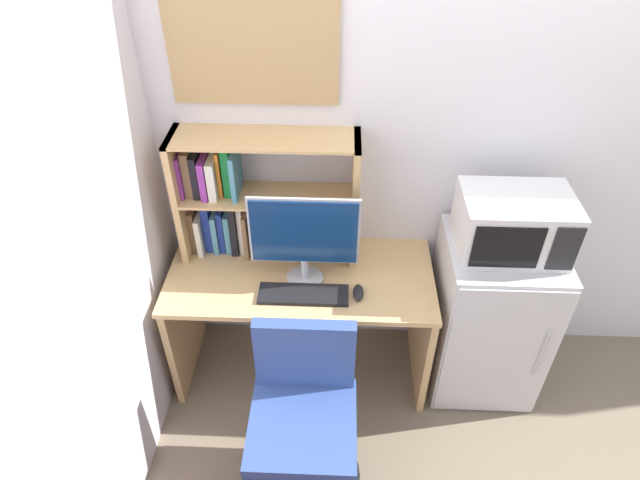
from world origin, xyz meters
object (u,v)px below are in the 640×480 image
(computer_mouse, at_px, (358,292))
(monitor, at_px, (304,236))
(mini_fridge, at_px, (488,316))
(keyboard, at_px, (303,294))
(microwave, at_px, (513,224))
(desk_chair, at_px, (304,424))
(wall_corkboard, at_px, (253,50))
(hutch_bookshelf, at_px, (240,197))

(computer_mouse, bearing_deg, monitor, 158.84)
(monitor, bearing_deg, mini_fridge, 2.34)
(monitor, height_order, keyboard, monitor)
(monitor, bearing_deg, microwave, 2.52)
(keyboard, bearing_deg, monitor, 89.86)
(monitor, xyz_separation_m, mini_fridge, (0.96, 0.04, -0.54))
(monitor, bearing_deg, desk_chair, -87.52)
(microwave, height_order, wall_corkboard, wall_corkboard)
(hutch_bookshelf, height_order, microwave, hutch_bookshelf)
(hutch_bookshelf, height_order, mini_fridge, hutch_bookshelf)
(computer_mouse, distance_m, wall_corkboard, 1.20)
(computer_mouse, distance_m, desk_chair, 0.66)
(hutch_bookshelf, height_order, wall_corkboard, wall_corkboard)
(microwave, relative_size, wall_corkboard, 0.67)
(hutch_bookshelf, height_order, keyboard, hutch_bookshelf)
(wall_corkboard, bearing_deg, hutch_bookshelf, -136.80)
(computer_mouse, bearing_deg, keyboard, -176.55)
(keyboard, bearing_deg, desk_chair, -86.87)
(desk_chair, bearing_deg, monitor, 92.48)
(desk_chair, bearing_deg, computer_mouse, 63.80)
(desk_chair, distance_m, wall_corkboard, 1.68)
(monitor, height_order, computer_mouse, monitor)
(hutch_bookshelf, xyz_separation_m, keyboard, (0.33, -0.35, -0.32))
(keyboard, height_order, computer_mouse, computer_mouse)
(hutch_bookshelf, bearing_deg, mini_fridge, -8.48)
(keyboard, bearing_deg, microwave, 9.43)
(wall_corkboard, bearing_deg, keyboard, -63.12)
(hutch_bookshelf, bearing_deg, desk_chair, -66.22)
(computer_mouse, bearing_deg, mini_fridge, 11.40)
(computer_mouse, height_order, desk_chair, desk_chair)
(keyboard, height_order, desk_chair, desk_chair)
(keyboard, distance_m, mini_fridge, 1.01)
(microwave, relative_size, desk_chair, 0.57)
(microwave, xyz_separation_m, wall_corkboard, (-1.19, 0.29, 0.68))
(monitor, relative_size, computer_mouse, 4.73)
(monitor, distance_m, desk_chair, 0.86)
(keyboard, bearing_deg, mini_fridge, 9.26)
(monitor, xyz_separation_m, computer_mouse, (0.26, -0.10, -0.26))
(computer_mouse, bearing_deg, microwave, 11.63)
(keyboard, height_order, microwave, microwave)
(hutch_bookshelf, bearing_deg, monitor, -34.79)
(microwave, xyz_separation_m, desk_chair, (-0.94, -0.63, -0.70))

